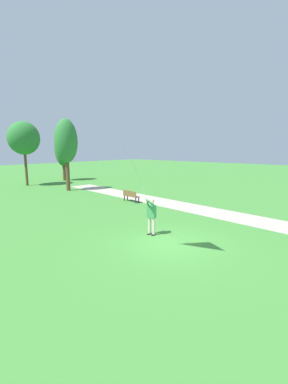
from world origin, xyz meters
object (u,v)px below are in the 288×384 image
park_bench_near_walkway (131,195)px  tree_treeline_right (63,148)px  tree_lakeside_far (66,142)px  person_kite_flyer (151,214)px  tree_treeline_left (24,138)px

park_bench_near_walkway → tree_treeline_right: tree_treeline_right is taller
tree_lakeside_far → person_kite_flyer: bearing=-107.9°
park_bench_near_walkway → tree_treeline_left: 15.55m
tree_lakeside_far → tree_treeline_left: bearing=100.2°
person_kite_flyer → tree_treeline_right: size_ratio=0.28×
tree_treeline_right → person_kite_flyer: bearing=-111.8°
park_bench_near_walkway → tree_treeline_left: size_ratio=0.22×
person_kite_flyer → tree_treeline_right: 23.85m
park_bench_near_walkway → tree_treeline_left: (-1.33, 14.79, 4.61)m
tree_treeline_left → tree_treeline_right: (5.25, 0.97, -1.06)m
tree_treeline_left → tree_treeline_right: tree_treeline_left is taller
person_kite_flyer → park_bench_near_walkway: (4.88, 6.20, -0.54)m
tree_treeline_left → park_bench_near_walkway: bearing=-84.9°
person_kite_flyer → park_bench_near_walkway: person_kite_flyer is taller
tree_treeline_right → park_bench_near_walkway: bearing=-104.0°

